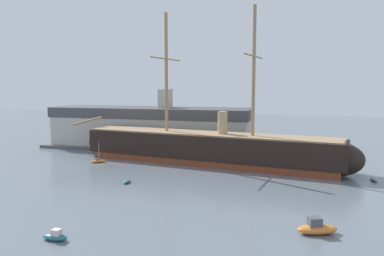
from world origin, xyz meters
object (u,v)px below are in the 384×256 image
Objects in this scene: sailboat_far_left at (98,161)px; motorboat_foreground_left at (55,236)px; dockside_warehouse_left at (151,128)px; motorboat_mid_right at (317,228)px; motorboat_distant_centre at (232,157)px; dinghy_alongside_bow at (127,181)px; tall_ship at (207,148)px; dinghy_far_right at (374,179)px.

motorboat_foreground_left is at bearing -67.15° from sailboat_far_left.
dockside_warehouse_left is (4.09, 21.60, 5.19)m from sailboat_far_left.
motorboat_mid_right is 0.09× the size of dockside_warehouse_left.
motorboat_distant_centre is 26.19m from dockside_warehouse_left.
dinghy_alongside_bow is at bearing 96.48° from motorboat_foreground_left.
motorboat_distant_centre reaches higher than dinghy_alongside_bow.
dinghy_alongside_bow is at bearing -117.36° from tall_ship.
sailboat_far_left reaches higher than motorboat_mid_right.
dinghy_far_right is at bearing 67.82° from motorboat_mid_right.
motorboat_distant_centre is at bearing 111.55° from motorboat_mid_right.
dockside_warehouse_left is (-40.70, 51.16, 4.86)m from motorboat_mid_right.
dinghy_far_right is 0.04× the size of dockside_warehouse_left.
dockside_warehouse_left reaches higher than motorboat_distant_centre.
motorboat_mid_right is 34.59m from dinghy_alongside_bow.
dinghy_far_right is 57.26m from dockside_warehouse_left.
dockside_warehouse_left reaches higher than dinghy_far_right.
motorboat_mid_right is at bearing 18.59° from motorboat_foreground_left.
dockside_warehouse_left is (-52.17, 23.03, 5.26)m from dinghy_far_right.
tall_ship is 28.56× the size of dinghy_alongside_bow.
motorboat_mid_right is at bearing -51.50° from dockside_warehouse_left.
dinghy_alongside_bow is 19.90m from sailboat_far_left.
motorboat_mid_right reaches higher than motorboat_distant_centre.
dinghy_far_right is (32.43, -6.59, -3.27)m from tall_ship.
motorboat_foreground_left is 0.61× the size of motorboat_mid_right.
motorboat_foreground_left is 54.78m from dinghy_far_right.
motorboat_distant_centre is at bearing 61.85° from dinghy_alongside_bow.
dinghy_alongside_bow is at bearing 154.11° from motorboat_mid_right.
motorboat_mid_right is 30.38m from dinghy_far_right.
motorboat_distant_centre is at bearing 77.27° from motorboat_foreground_left.
tall_ship is at bearing 121.12° from motorboat_mid_right.
sailboat_far_left reaches higher than dinghy_alongside_bow.
tall_ship is 21.72× the size of motorboat_distant_centre.
motorboat_distant_centre is (-28.11, 14.01, 0.14)m from dinghy_far_right.
dinghy_far_right reaches higher than dinghy_alongside_bow.
tall_ship is at bearing 12.23° from sailboat_far_left.
tall_ship is 1.16× the size of dockside_warehouse_left.
tall_ship is 44.96m from motorboat_foreground_left.
tall_ship is 13.45× the size of motorboat_mid_right.
motorboat_foreground_left is at bearing -99.44° from tall_ship.
motorboat_distant_centre is (28.14, 12.58, 0.06)m from sailboat_far_left.
sailboat_far_left reaches higher than motorboat_foreground_left.
sailboat_far_left is 56.27m from dinghy_far_right.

